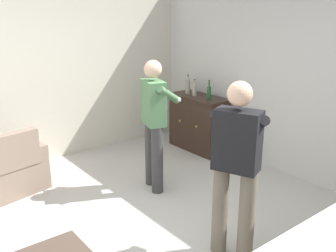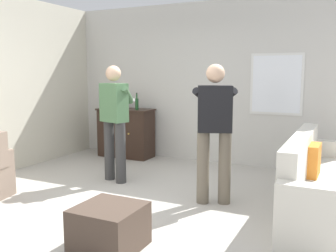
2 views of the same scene
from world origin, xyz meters
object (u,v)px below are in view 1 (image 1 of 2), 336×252
Objects in this scene: bottle_wine_green at (209,92)px; bottle_liquor_amber at (194,89)px; sideboard_cabinet at (198,123)px; person_standing_left at (154,119)px; person_standing_right at (236,163)px; bottle_spirits_clear at (188,86)px; armchair at (7,172)px.

bottle_liquor_amber is at bearing 179.57° from bottle_wine_green.
sideboard_cabinet is at bearing 170.51° from bottle_wine_green.
sideboard_cabinet is at bearing 116.93° from person_standing_left.
bottle_wine_green reaches higher than bottle_liquor_amber.
sideboard_cabinet is 2.94m from person_standing_right.
sideboard_cabinet is at bearing 31.86° from bottle_liquor_amber.
bottle_wine_green is 0.95× the size of bottle_spirits_clear.
person_standing_left is (0.73, -1.45, 0.48)m from sideboard_cabinet.
person_standing_left is 1.00× the size of person_standing_right.
bottle_liquor_amber is at bearing 85.59° from armchair.
bottle_spirits_clear is 0.19× the size of person_standing_left.
sideboard_cabinet is 0.63m from bottle_wine_green.
sideboard_cabinet is 0.64m from bottle_spirits_clear.
person_standing_right is at bearing -38.94° from bottle_wine_green.
bottle_spirits_clear is at bearing 89.37° from armchair.
person_standing_right reaches higher than bottle_liquor_amber.
armchair is at bearing -100.87° from bottle_wine_green.
person_standing_left reaches higher than armchair.
person_standing_right is at bearing -33.08° from bottle_spirits_clear.
bottle_spirits_clear is at bearing -175.94° from sideboard_cabinet.
bottle_liquor_amber is 0.16× the size of person_standing_right.
bottle_liquor_amber is at bearing 119.80° from person_standing_left.
bottle_liquor_amber is 0.86× the size of bottle_spirits_clear.
person_standing_left is at bearing -63.07° from sideboard_cabinet.
sideboard_cabinet is at bearing 143.74° from person_standing_right.
person_standing_left is 1.62m from person_standing_right.
bottle_spirits_clear reaches higher than bottle_wine_green.
armchair is at bearing -123.37° from person_standing_left.
bottle_spirits_clear is at bearing 177.16° from bottle_wine_green.
bottle_liquor_amber is at bearing 145.22° from person_standing_right.
sideboard_cabinet is 0.56m from bottle_liquor_amber.
person_standing_right is (1.60, -0.27, 0.00)m from person_standing_left.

